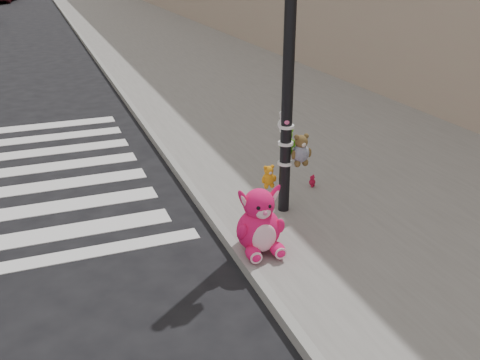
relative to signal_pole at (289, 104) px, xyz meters
name	(u,v)px	position (x,y,z in m)	size (l,w,h in m)	color
ground	(133,331)	(-2.63, -1.81, -1.75)	(120.00, 120.00, 0.00)	black
sidewalk_near	(239,84)	(2.37, 8.19, -1.68)	(7.00, 80.00, 0.14)	slate
curb_edge	(122,94)	(-1.08, 8.19, -1.68)	(0.12, 80.00, 0.15)	gray
signal_pole	(289,104)	(0.00, 0.00, 0.00)	(0.70, 0.49, 4.00)	black
pink_bunny	(259,225)	(-0.84, -0.97, -1.24)	(0.64, 0.67, 0.90)	#F71462
red_teddy	(312,181)	(0.77, 0.59, -1.51)	(0.14, 0.10, 0.20)	#AC1133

